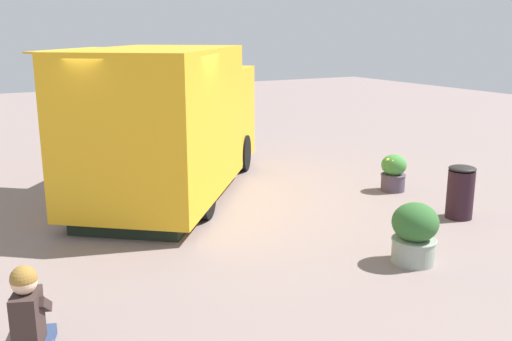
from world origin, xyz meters
name	(u,v)px	position (x,y,z in m)	size (l,w,h in m)	color
ground_plane	(143,210)	(0.00, 0.00, 0.00)	(40.00, 40.00, 0.00)	gray
food_truck	(172,124)	(-0.76, 0.84, 1.24)	(5.51, 4.94, 2.58)	gold
person_customer	(29,319)	(3.68, -2.20, 0.36)	(0.82, 0.59, 0.88)	navy
planter_flowering_near	(415,233)	(3.74, 2.33, 0.40)	(0.58, 0.58, 0.78)	#95A093
planter_flowering_far	(394,172)	(1.08, 4.37, 0.34)	(0.46, 0.46, 0.67)	#4F4357
trash_bin	(460,192)	(2.75, 4.22, 0.42)	(0.42, 0.42, 0.84)	black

